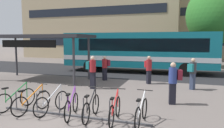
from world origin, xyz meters
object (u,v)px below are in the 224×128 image
parked_bicycle_silver_2 (52,103)px  commuter_maroon_pack_1 (174,80)px  parked_bicycle_red_5 (115,110)px  commuter_teal_pack_2 (92,70)px  parked_bicycle_green_0 (16,99)px  transit_shelter (40,38)px  commuter_red_pack_3 (149,68)px  parked_bicycle_orange_1 (32,102)px  parked_bicycle_purple_3 (72,106)px  commuter_maroon_pack_4 (105,66)px  commuter_teal_pack_0 (193,72)px  street_tree_0 (215,15)px  parked_bicycle_black_4 (91,108)px  parked_bicycle_white_6 (141,112)px  city_bus (137,50)px

parked_bicycle_silver_2 → commuter_maroon_pack_1: bearing=-48.3°
parked_bicycle_red_5 → commuter_teal_pack_2: (-2.67, 4.14, 0.64)m
commuter_maroon_pack_1 → parked_bicycle_green_0: bearing=11.6°
transit_shelter → commuter_red_pack_3: 7.18m
parked_bicycle_orange_1 → parked_bicycle_purple_3: size_ratio=1.01×
parked_bicycle_green_0 → commuter_maroon_pack_4: (1.07, 6.67, 0.54)m
commuter_teal_pack_0 → street_tree_0: bearing=18.0°
parked_bicycle_orange_1 → parked_bicycle_black_4: size_ratio=0.99×
parked_bicycle_green_0 → parked_bicycle_black_4: bearing=-77.6°
parked_bicycle_orange_1 → commuter_teal_pack_2: (0.44, 4.27, 0.64)m
parked_bicycle_orange_1 → parked_bicycle_white_6: bearing=-75.4°
commuter_red_pack_3 → parked_bicycle_silver_2: bearing=-55.7°
city_bus → parked_bicycle_silver_2: 10.95m
parked_bicycle_orange_1 → parked_bicycle_white_6: 3.96m
commuter_maroon_pack_1 → commuter_red_pack_3: size_ratio=1.03×
transit_shelter → parked_bicycle_purple_3: bearing=-47.6°
parked_bicycle_purple_3 → parked_bicycle_orange_1: bearing=78.6°
city_bus → commuter_red_pack_3: city_bus is taller
transit_shelter → parked_bicycle_green_0: bearing=-63.7°
parked_bicycle_purple_3 → parked_bicycle_black_4: bearing=-102.7°
city_bus → street_tree_0: 8.56m
parked_bicycle_silver_2 → commuter_maroon_pack_1: (4.03, 2.55, 0.61)m
transit_shelter → commuter_maroon_pack_4: (4.00, 1.29, -1.84)m
parked_bicycle_purple_3 → parked_bicycle_red_5: 1.54m
transit_shelter → commuter_maroon_pack_1: transit_shelter is taller
parked_bicycle_red_5 → commuter_maroon_pack_1: commuter_maroon_pack_1 is taller
parked_bicycle_green_0 → transit_shelter: size_ratio=0.25×
parked_bicycle_silver_2 → parked_bicycle_purple_3: 0.86m
parked_bicycle_red_5 → commuter_maroon_pack_4: 7.30m
parked_bicycle_purple_3 → commuter_maroon_pack_1: (3.18, 2.64, 0.61)m
parked_bicycle_silver_2 → parked_bicycle_purple_3: size_ratio=1.02×
commuter_teal_pack_0 → commuter_red_pack_3: size_ratio=1.00×
parked_bicycle_red_5 → transit_shelter: transit_shelter is taller
parked_bicycle_purple_3 → commuter_maroon_pack_4: bearing=-3.3°
parked_bicycle_black_4 → transit_shelter: size_ratio=0.26×
parked_bicycle_white_6 → commuter_maroon_pack_4: (-3.74, 6.59, 0.54)m
parked_bicycle_orange_1 → commuter_red_pack_3: bearing=-13.4°
commuter_teal_pack_0 → parked_bicycle_orange_1: bearing=165.2°
parked_bicycle_red_5 → transit_shelter: 9.07m
city_bus → commuter_teal_pack_2: city_bus is taller
parked_bicycle_white_6 → commuter_maroon_pack_4: bearing=30.3°
parked_bicycle_purple_3 → street_tree_0: (5.93, 15.97, 4.55)m
commuter_maroon_pack_1 → commuter_teal_pack_2: bearing=-32.9°
city_bus → commuter_red_pack_3: (1.74, -4.44, -0.81)m
parked_bicycle_black_4 → street_tree_0: (5.21, 15.95, 4.55)m
parked_bicycle_silver_2 → parked_bicycle_red_5: bearing=-81.9°
parked_bicycle_black_4 → commuter_red_pack_3: bearing=-13.1°
parked_bicycle_silver_2 → street_tree_0: 17.86m
parked_bicycle_white_6 → transit_shelter: 9.67m
parked_bicycle_green_0 → parked_bicycle_purple_3: (2.43, -0.04, 0.00)m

